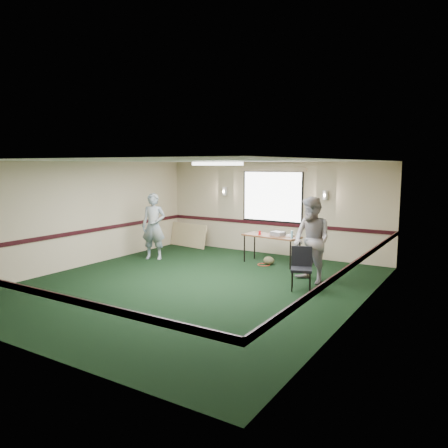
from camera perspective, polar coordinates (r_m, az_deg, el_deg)
The scene contains 13 objects.
ground at distance 9.68m, azimuth -4.08°, elevation -7.95°, with size 8.00×8.00×0.00m, color black.
room_shell at distance 11.16m, azimuth 2.22°, elevation 2.42°, with size 8.00×8.02×8.00m.
folding_table at distance 11.59m, azimuth 6.24°, elevation -1.75°, with size 1.59×0.78×0.77m.
projector at distance 11.53m, azimuth 7.06°, elevation -1.26°, with size 0.32×0.27×0.11m, color gray.
game_console at distance 11.46m, azimuth 8.67°, elevation -1.51°, with size 0.18×0.15×0.05m, color white.
red_cup at distance 11.64m, azimuth 4.68°, elevation -1.15°, with size 0.07×0.07×0.11m, color red.
water_bottle at distance 11.13m, azimuth 8.86°, elevation -1.37°, with size 0.06×0.06×0.20m, color #7DB7CC.
duffel_bag at distance 11.58m, azimuth 5.88°, elevation -4.78°, with size 0.31×0.23×0.22m, color #444026.
cable_coil at distance 11.56m, azimuth 5.22°, elevation -5.31°, with size 0.33×0.33×0.02m, color red.
folded_table at distance 14.04m, azimuth -4.69°, elevation -1.47°, with size 1.45×0.06×0.74m, color tan.
conference_chair at distance 9.40m, azimuth 10.08°, elevation -5.23°, with size 0.57×0.58×0.90m.
person_left at distance 12.24m, azimuth -9.17°, elevation -0.31°, with size 0.67×0.44×1.84m, color #3E6089.
person_right at distance 9.84m, azimuth 11.39°, elevation -2.08°, with size 0.93×0.73×1.92m, color #718CAF.
Camera 1 is at (5.46, -7.55, 2.62)m, focal length 35.00 mm.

